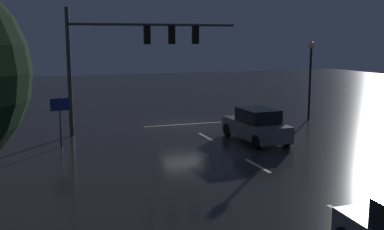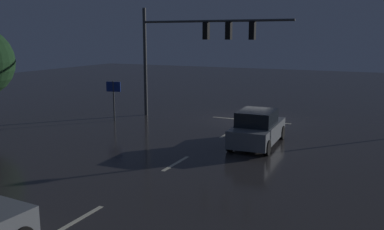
{
  "view_description": "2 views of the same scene",
  "coord_description": "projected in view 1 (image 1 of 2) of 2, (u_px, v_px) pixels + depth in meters",
  "views": [
    {
      "loc": [
        8.83,
        27.0,
        5.31
      ],
      "look_at": [
        0.65,
        3.54,
        1.17
      ],
      "focal_mm": 43.94,
      "sensor_mm": 36.0,
      "label": 1
    },
    {
      "loc": [
        -7.81,
        24.78,
        5.18
      ],
      "look_at": [
        1.17,
        6.02,
        1.25
      ],
      "focal_mm": 39.78,
      "sensor_mm": 36.0,
      "label": 2
    }
  ],
  "objects": [
    {
      "name": "lane_dash_far",
      "position": [
        206.0,
        137.0,
        25.16
      ],
      "size": [
        0.16,
        2.2,
        0.01
      ],
      "primitive_type": "cube",
      "rotation": [
        0.0,
        0.0,
        1.57
      ],
      "color": "beige",
      "rests_on": "ground_plane"
    },
    {
      "name": "car_approaching",
      "position": [
        256.0,
        126.0,
        24.14
      ],
      "size": [
        2.07,
        4.44,
        1.7
      ],
      "color": "slate",
      "rests_on": "ground_plane"
    },
    {
      "name": "lane_dash_mid",
      "position": [
        258.0,
        166.0,
        19.57
      ],
      "size": [
        0.16,
        2.2,
        0.01
      ],
      "primitive_type": "cube",
      "rotation": [
        0.0,
        0.0,
        1.57
      ],
      "color": "beige",
      "rests_on": "ground_plane"
    },
    {
      "name": "street_lamp_left_kerb",
      "position": [
        311.0,
        65.0,
        30.04
      ],
      "size": [
        0.44,
        0.44,
        5.01
      ],
      "color": "black",
      "rests_on": "ground_plane"
    },
    {
      "name": "lane_dash_near",
      "position": [
        350.0,
        217.0,
        13.98
      ],
      "size": [
        0.16,
        2.2,
        0.01
      ],
      "primitive_type": "cube",
      "rotation": [
        0.0,
        0.0,
        1.57
      ],
      "color": "beige",
      "rests_on": "ground_plane"
    },
    {
      "name": "route_sign",
      "position": [
        60.0,
        111.0,
        22.61
      ],
      "size": [
        0.89,
        0.26,
        2.45
      ],
      "color": "#383A3D",
      "rests_on": "ground_plane"
    },
    {
      "name": "stop_bar",
      "position": [
        184.0,
        124.0,
        28.8
      ],
      "size": [
        5.0,
        0.16,
        0.01
      ],
      "primitive_type": "cube",
      "color": "beige",
      "rests_on": "ground_plane"
    },
    {
      "name": "ground_plane",
      "position": [
        183.0,
        124.0,
        28.89
      ],
      "size": [
        80.0,
        80.0,
        0.0
      ],
      "primitive_type": "plane",
      "color": "#2D2B2B"
    },
    {
      "name": "traffic_signal_assembly",
      "position": [
        133.0,
        46.0,
        25.84
      ],
      "size": [
        9.61,
        0.47,
        6.85
      ],
      "color": "#383A3D",
      "rests_on": "ground_plane"
    }
  ]
}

